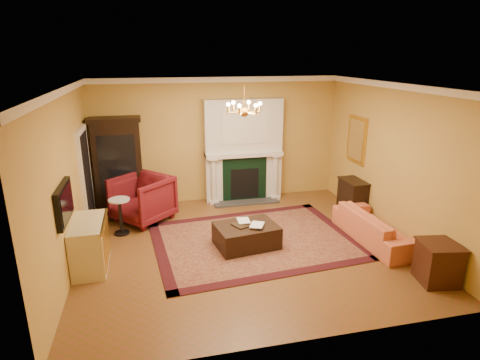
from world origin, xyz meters
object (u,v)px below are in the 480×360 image
object	(u,v)px
pedestal_table	(120,214)
console_table	(352,198)
coral_sofa	(377,222)
leather_ottoman	(246,235)
china_cabinet	(119,167)
end_table	(438,264)
commode	(90,244)
wingback_armchair	(142,197)

from	to	relation	value
pedestal_table	console_table	world-z (taller)	console_table
coral_sofa	leather_ottoman	bearing A→B (deg)	79.31
china_cabinet	console_table	size ratio (longest dim) A/B	2.68
pedestal_table	end_table	world-z (taller)	pedestal_table
china_cabinet	pedestal_table	distance (m)	1.52
commode	console_table	size ratio (longest dim) A/B	1.44
wingback_armchair	console_table	distance (m)	4.69
wingback_armchair	coral_sofa	distance (m)	4.88
coral_sofa	end_table	bearing A→B (deg)	-177.21
coral_sofa	console_table	bearing A→B (deg)	-12.03
coral_sofa	end_table	xyz separation A→B (m)	(0.16, -1.56, -0.07)
commode	console_table	distance (m)	5.64
commode	console_table	world-z (taller)	commode
coral_sofa	end_table	world-z (taller)	coral_sofa
china_cabinet	wingback_armchair	xyz separation A→B (m)	(0.49, -0.78, -0.49)
china_cabinet	commode	size ratio (longest dim) A/B	1.86
wingback_armchair	leather_ottoman	xyz separation A→B (m)	(1.91, -1.72, -0.33)
commode	end_table	bearing A→B (deg)	-18.53
coral_sofa	console_table	xyz separation A→B (m)	(0.22, 1.38, -0.01)
leather_ottoman	commode	bearing A→B (deg)	174.49
wingback_armchair	coral_sofa	size ratio (longest dim) A/B	0.54
pedestal_table	end_table	distance (m)	5.85
wingback_armchair	pedestal_table	world-z (taller)	wingback_armchair
china_cabinet	end_table	world-z (taller)	china_cabinet
wingback_armchair	console_table	xyz separation A→B (m)	(4.64, -0.68, -0.16)
console_table	leather_ottoman	size ratio (longest dim) A/B	0.69
coral_sofa	leather_ottoman	distance (m)	2.54
wingback_armchair	end_table	distance (m)	5.84
pedestal_table	console_table	distance (m)	5.08
end_table	leather_ottoman	xyz separation A→B (m)	(-2.67, 1.90, -0.10)
wingback_armchair	commode	xyz separation A→B (m)	(-0.87, -1.87, -0.14)
pedestal_table	commode	distance (m)	1.32
pedestal_table	leather_ottoman	bearing A→B (deg)	-25.21
wingback_armchair	leather_ottoman	world-z (taller)	wingback_armchair
coral_sofa	console_table	distance (m)	1.40
china_cabinet	commode	xyz separation A→B (m)	(-0.38, -2.65, -0.62)
china_cabinet	console_table	xyz separation A→B (m)	(5.13, -1.46, -0.65)
coral_sofa	console_table	size ratio (longest dim) A/B	2.61
china_cabinet	wingback_armchair	bearing A→B (deg)	-58.17
commode	end_table	world-z (taller)	commode
console_table	leather_ottoman	xyz separation A→B (m)	(-2.73, -1.04, -0.16)
console_table	commode	bearing A→B (deg)	-169.78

